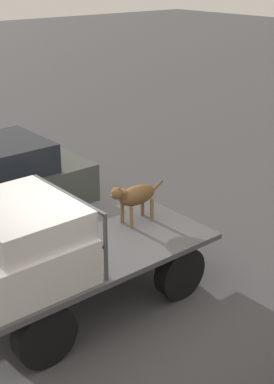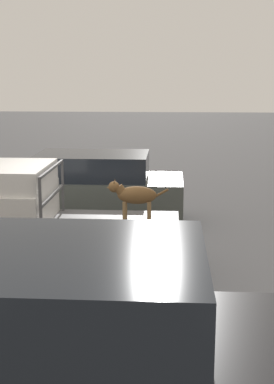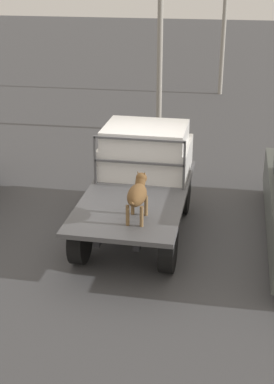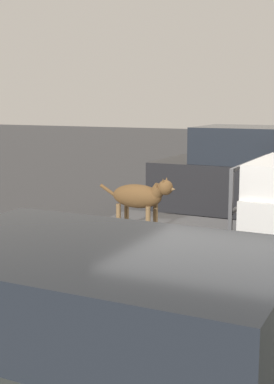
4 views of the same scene
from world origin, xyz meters
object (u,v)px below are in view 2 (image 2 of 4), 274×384
Objects in this scene: flatbed_truck at (69,238)px; dog at (134,195)px; parked_pickup_far at (13,369)px; parked_sedan at (85,187)px.

flatbed_truck is 1.30m from dog.
parked_sedan is at bearing -79.09° from parked_pickup_far.
parked_sedan is at bearing -63.18° from dog.
flatbed_truck is 0.81× the size of parked_sedan.
dog is at bearing -168.14° from flatbed_truck.
parked_pickup_far is (0.63, 4.87, -0.34)m from dog.
dog reaches higher than parked_sedan.
flatbed_truck is at bearing 88.54° from parked_sedan.
parked_pickup_far is at bearing 86.13° from dog.
parked_pickup_far reaches higher than parked_sedan.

